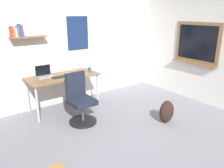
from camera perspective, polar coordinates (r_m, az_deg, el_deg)
ground_plane at (r=3.66m, az=7.32°, el=-15.53°), size 5.20×5.20×0.00m
wall_back at (r=5.12m, az=-11.83°, el=9.71°), size 5.00×0.30×2.60m
desk at (r=4.77m, az=-12.44°, el=1.28°), size 1.47×0.67×0.74m
office_chair at (r=4.22m, az=-8.13°, el=-4.49°), size 0.52×0.52×0.95m
laptop at (r=4.75m, az=-16.95°, el=2.44°), size 0.31×0.21×0.23m
keyboard at (r=4.64m, az=-12.89°, el=1.84°), size 0.37×0.13×0.02m
computer_mouse at (r=4.76m, az=-9.83°, el=2.51°), size 0.10×0.06×0.03m
coffee_mug at (r=4.99m, az=-5.77°, el=3.78°), size 0.08×0.08×0.09m
backpack at (r=4.35m, az=13.81°, el=-6.91°), size 0.32×0.22×0.44m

